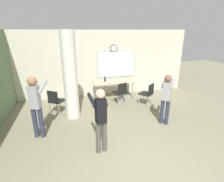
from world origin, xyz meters
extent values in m
plane|color=gray|center=(0.00, 0.00, 0.00)|extent=(24.00, 24.00, 0.00)
cube|color=beige|center=(0.00, 5.06, 1.40)|extent=(8.00, 0.12, 2.80)
cylinder|color=black|center=(0.64, 4.99, 2.05)|extent=(0.30, 0.03, 0.30)
cylinder|color=white|center=(0.64, 4.97, 2.05)|extent=(0.25, 0.01, 0.25)
cube|color=#99999E|center=(0.76, 5.00, 1.35)|extent=(1.72, 0.01, 1.16)
cube|color=white|center=(0.76, 4.99, 1.35)|extent=(1.66, 0.02, 1.10)
cylinder|color=silver|center=(-1.26, 3.11, 1.40)|extent=(0.45, 0.45, 2.80)
cube|color=tan|center=(0.48, 4.44, 0.71)|extent=(1.69, 0.61, 0.03)
cylinder|color=gray|center=(-0.30, 4.20, 0.35)|extent=(0.04, 0.04, 0.69)
cylinder|color=gray|center=(1.26, 4.20, 0.35)|extent=(0.04, 0.04, 0.69)
cylinder|color=gray|center=(-0.30, 4.69, 0.35)|extent=(0.04, 0.04, 0.69)
cylinder|color=gray|center=(1.26, 4.69, 0.35)|extent=(0.04, 0.04, 0.69)
cylinder|color=black|center=(0.16, 4.59, 0.82)|extent=(0.07, 0.07, 0.18)
cylinder|color=black|center=(0.16, 4.59, 0.95)|extent=(0.03, 0.03, 0.08)
cylinder|color=gray|center=(0.67, 3.97, 0.18)|extent=(0.26, 0.26, 0.36)
cube|color=black|center=(0.58, 3.86, 0.45)|extent=(0.55, 0.55, 0.04)
cube|color=black|center=(0.65, 3.66, 0.67)|extent=(0.39, 0.15, 0.40)
cylinder|color=#B7B7BC|center=(0.70, 4.08, 0.21)|extent=(0.02, 0.02, 0.43)
cylinder|color=#B7B7BC|center=(0.36, 3.97, 0.21)|extent=(0.02, 0.02, 0.43)
cylinder|color=#B7B7BC|center=(0.81, 3.74, 0.21)|extent=(0.02, 0.02, 0.43)
cylinder|color=#B7B7BC|center=(0.47, 3.63, 0.21)|extent=(0.02, 0.02, 0.43)
cube|color=black|center=(-1.78, 3.54, 0.45)|extent=(0.61, 0.61, 0.04)
cube|color=black|center=(-1.89, 3.37, 0.67)|extent=(0.35, 0.24, 0.40)
cylinder|color=#B7B7BC|center=(-1.53, 3.59, 0.21)|extent=(0.02, 0.02, 0.43)
cylinder|color=#B7B7BC|center=(-1.83, 3.79, 0.21)|extent=(0.02, 0.02, 0.43)
cylinder|color=#B7B7BC|center=(-1.72, 3.29, 0.21)|extent=(0.02, 0.02, 0.43)
cylinder|color=#B7B7BC|center=(-2.02, 3.49, 0.21)|extent=(0.02, 0.02, 0.43)
cube|color=black|center=(1.54, 3.46, 0.45)|extent=(0.62, 0.62, 0.04)
cube|color=black|center=(1.66, 3.30, 0.67)|extent=(0.33, 0.27, 0.40)
cylinder|color=#B7B7BC|center=(1.57, 3.71, 0.21)|extent=(0.02, 0.02, 0.43)
cylinder|color=#B7B7BC|center=(1.28, 3.49, 0.21)|extent=(0.02, 0.02, 0.43)
cylinder|color=#B7B7BC|center=(1.79, 3.43, 0.21)|extent=(0.02, 0.02, 0.43)
cylinder|color=#B7B7BC|center=(1.50, 3.21, 0.21)|extent=(0.02, 0.02, 0.43)
cylinder|color=#514C47|center=(-0.59, 1.11, 0.40)|extent=(0.12, 0.12, 0.80)
cylinder|color=#514C47|center=(-0.75, 1.08, 0.40)|extent=(0.12, 0.12, 0.80)
cube|color=black|center=(-0.67, 1.09, 1.08)|extent=(0.26, 0.22, 0.57)
sphere|color=#D8AD8C|center=(-0.67, 1.09, 1.47)|extent=(0.22, 0.22, 0.22)
cylinder|color=black|center=(-0.58, 1.34, 1.26)|extent=(0.17, 0.51, 0.23)
cylinder|color=black|center=(-0.83, 1.29, 1.26)|extent=(0.17, 0.51, 0.23)
cube|color=white|center=(-0.87, 1.52, 1.27)|extent=(0.06, 0.13, 0.04)
cylinder|color=#2D3347|center=(-2.12, 2.09, 0.43)|extent=(0.13, 0.13, 0.86)
cylinder|color=#2D3347|center=(-2.28, 2.14, 0.43)|extent=(0.13, 0.13, 0.86)
cube|color=#99999E|center=(-2.20, 2.12, 1.16)|extent=(0.30, 0.26, 0.61)
sphere|color=#997051|center=(-2.20, 2.12, 1.58)|extent=(0.23, 0.23, 0.23)
cylinder|color=#99999E|center=(-2.00, 2.31, 1.36)|extent=(0.24, 0.54, 0.24)
cylinder|color=#99999E|center=(-2.26, 2.39, 1.36)|extent=(0.24, 0.54, 0.24)
cylinder|color=#2D3347|center=(1.53, 1.89, 0.39)|extent=(0.12, 0.12, 0.79)
cylinder|color=#2D3347|center=(1.41, 1.99, 0.39)|extent=(0.12, 0.12, 0.79)
cube|color=#99999E|center=(1.47, 1.94, 1.07)|extent=(0.29, 0.28, 0.56)
sphere|color=brown|center=(1.47, 1.94, 1.46)|extent=(0.21, 0.21, 0.21)
cylinder|color=#99999E|center=(1.71, 2.04, 1.25)|extent=(0.37, 0.44, 0.22)
cylinder|color=#99999E|center=(1.51, 2.19, 1.25)|extent=(0.37, 0.44, 0.22)
cube|color=white|center=(1.64, 2.37, 1.25)|extent=(0.11, 0.12, 0.04)
camera|label=1|loc=(-1.28, -2.38, 2.77)|focal=28.00mm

